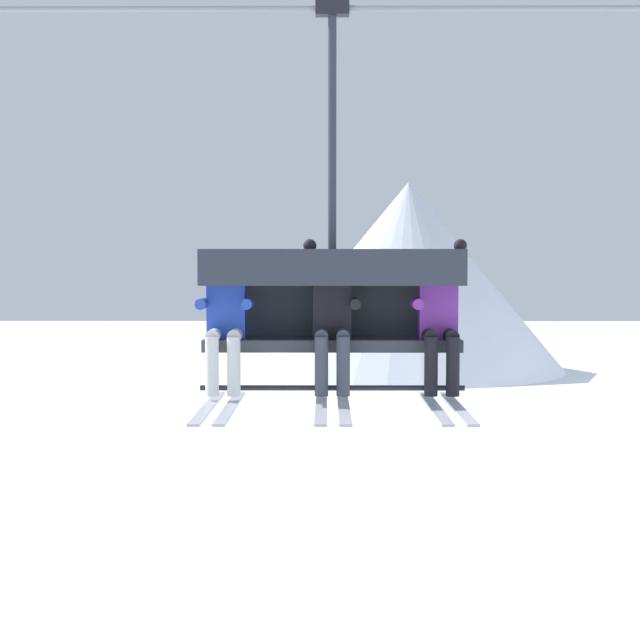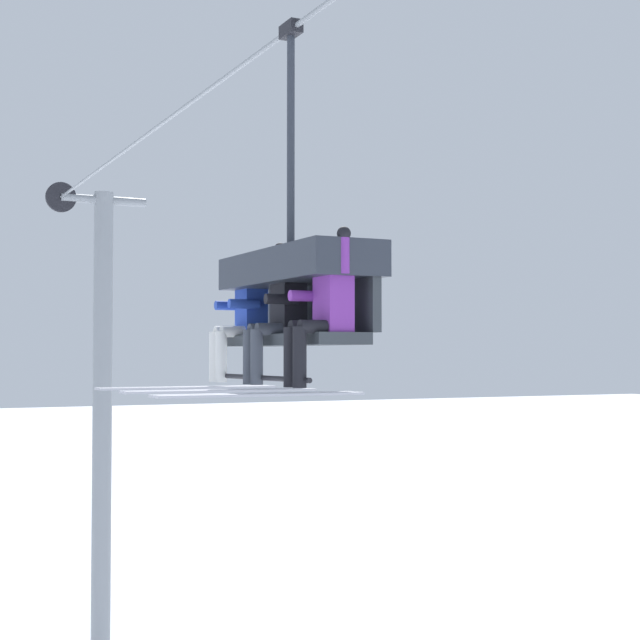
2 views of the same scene
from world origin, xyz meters
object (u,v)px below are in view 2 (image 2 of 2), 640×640
Objects in this scene: lift_tower_near at (101,414)px; skier_purple at (320,309)px; skier_blue at (239,319)px; skier_black at (276,313)px; chairlift_chair at (298,281)px.

skier_purple is (11.30, -0.92, 1.48)m from lift_tower_near.
skier_black is (0.88, 0.01, 0.02)m from skier_blue.
skier_blue is (9.53, -0.93, 1.46)m from lift_tower_near.
lift_tower_near is 5.28× the size of skier_purple.
skier_purple is (0.89, -0.21, -0.29)m from chairlift_chair.
lift_tower_near is at bearing 174.42° from skier_blue.
skier_blue is at bearing -166.01° from chairlift_chair.
chairlift_chair reaches higher than skier_black.
chairlift_chair is 0.96m from skier_blue.
chairlift_chair is at bearing 89.11° from skier_black.
lift_tower_near is 11.44m from skier_purple.
chairlift_chair is (10.41, -0.71, 1.77)m from lift_tower_near.
lift_tower_near is at bearing 175.32° from skier_purple.
skier_purple is at bearing -13.52° from chairlift_chair.
lift_tower_near is 9.68m from skier_blue.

